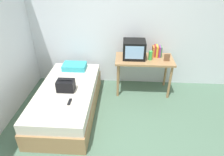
{
  "coord_description": "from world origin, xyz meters",
  "views": [
    {
      "loc": [
        0.03,
        -2.09,
        2.47
      ],
      "look_at": [
        -0.16,
        1.08,
        0.59
      ],
      "focal_mm": 31.92,
      "sensor_mm": 36.0,
      "label": 1
    }
  ],
  "objects": [
    {
      "name": "ground_plane",
      "position": [
        0.0,
        0.0,
        0.0
      ],
      "size": [
        8.0,
        8.0,
        0.0
      ],
      "primitive_type": "plane",
      "color": "#4C6B56"
    },
    {
      "name": "pillow",
      "position": [
        -0.98,
        1.55,
        0.56
      ],
      "size": [
        0.47,
        0.32,
        0.11
      ],
      "primitive_type": "cube",
      "color": "#33A8B7",
      "rests_on": "bed"
    },
    {
      "name": "handbag",
      "position": [
        -0.94,
        0.75,
        0.61
      ],
      "size": [
        0.3,
        0.2,
        0.22
      ],
      "color": "black",
      "rests_on": "bed"
    },
    {
      "name": "remote_dark",
      "position": [
        -0.8,
        0.41,
        0.52
      ],
      "size": [
        0.04,
        0.16,
        0.02
      ],
      "primitive_type": "cube",
      "color": "black",
      "rests_on": "bed"
    },
    {
      "name": "bed",
      "position": [
        -0.97,
        0.82,
        0.25
      ],
      "size": [
        1.0,
        2.0,
        0.51
      ],
      "color": "#9E754C",
      "rests_on": "ground"
    },
    {
      "name": "tv",
      "position": [
        0.24,
        1.61,
        0.95
      ],
      "size": [
        0.44,
        0.39,
        0.36
      ],
      "color": "black",
      "rests_on": "desk"
    },
    {
      "name": "book_row",
      "position": [
        0.71,
        1.71,
        0.88
      ],
      "size": [
        0.19,
        0.17,
        0.24
      ],
      "color": "#CC7233",
      "rests_on": "desk"
    },
    {
      "name": "remote_silver",
      "position": [
        -1.18,
        1.03,
        0.52
      ],
      "size": [
        0.04,
        0.14,
        0.02
      ],
      "primitive_type": "cube",
      "color": "#B7B7BC",
      "rests_on": "bed"
    },
    {
      "name": "picture_frame",
      "position": [
        0.88,
        1.5,
        0.84
      ],
      "size": [
        0.11,
        0.02,
        0.15
      ],
      "primitive_type": "cube",
      "color": "brown",
      "rests_on": "desk"
    },
    {
      "name": "wall_back",
      "position": [
        0.0,
        2.0,
        1.3
      ],
      "size": [
        5.2,
        0.1,
        2.6
      ],
      "primitive_type": "cube",
      "color": "silver",
      "rests_on": "ground"
    },
    {
      "name": "desk",
      "position": [
        0.46,
        1.59,
        0.67
      ],
      "size": [
        1.16,
        0.6,
        0.77
      ],
      "color": "#9E754C",
      "rests_on": "ground"
    },
    {
      "name": "water_bottle",
      "position": [
        0.57,
        1.54,
        0.86
      ],
      "size": [
        0.07,
        0.07,
        0.18
      ],
      "primitive_type": "cylinder",
      "color": "green",
      "rests_on": "desk"
    },
    {
      "name": "magazine",
      "position": [
        -1.06,
        0.37,
        0.51
      ],
      "size": [
        0.21,
        0.29,
        0.01
      ],
      "primitive_type": "cube",
      "color": "white",
      "rests_on": "bed"
    }
  ]
}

